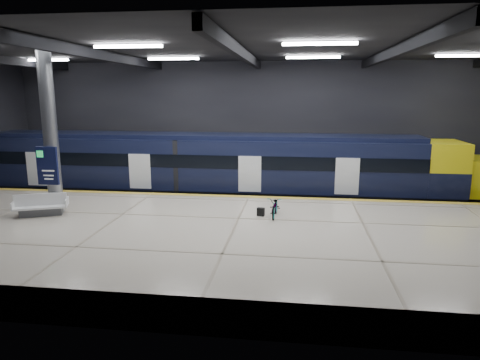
# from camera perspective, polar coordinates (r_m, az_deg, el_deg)

# --- Properties ---
(ground) EXTENTS (30.00, 30.00, 0.00)m
(ground) POSITION_cam_1_polar(r_m,az_deg,el_deg) (19.01, 0.21, -7.44)
(ground) COLOR black
(ground) RESTS_ON ground
(room_shell) EXTENTS (30.10, 16.10, 8.05)m
(room_shell) POSITION_cam_1_polar(r_m,az_deg,el_deg) (17.98, 0.22, 10.06)
(room_shell) COLOR black
(room_shell) RESTS_ON ground
(platform) EXTENTS (30.00, 11.00, 1.10)m
(platform) POSITION_cam_1_polar(r_m,az_deg,el_deg) (16.49, -0.89, -8.44)
(platform) COLOR beige
(platform) RESTS_ON ground
(safety_strip) EXTENTS (30.00, 0.40, 0.01)m
(safety_strip) POSITION_cam_1_polar(r_m,az_deg,el_deg) (21.32, 1.14, -2.23)
(safety_strip) COLOR gold
(safety_strip) RESTS_ON platform
(rails) EXTENTS (30.00, 1.52, 0.16)m
(rails) POSITION_cam_1_polar(r_m,az_deg,el_deg) (24.23, 1.84, -3.04)
(rails) COLOR gray
(rails) RESTS_ON ground
(train) EXTENTS (29.40, 2.84, 3.79)m
(train) POSITION_cam_1_polar(r_m,az_deg,el_deg) (23.95, -1.20, 1.64)
(train) COLOR black
(train) RESTS_ON ground
(bench) EXTENTS (2.31, 1.62, 0.94)m
(bench) POSITION_cam_1_polar(r_m,az_deg,el_deg) (19.92, -24.99, -3.37)
(bench) COLOR #595B60
(bench) RESTS_ON platform
(bicycle) EXTENTS (0.66, 1.70, 0.88)m
(bicycle) POSITION_cam_1_polar(r_m,az_deg,el_deg) (17.93, 4.71, -3.51)
(bicycle) COLOR #99999E
(bicycle) RESTS_ON platform
(pannier_bag) EXTENTS (0.34, 0.25, 0.35)m
(pannier_bag) POSITION_cam_1_polar(r_m,az_deg,el_deg) (18.04, 2.79, -4.26)
(pannier_bag) COLOR black
(pannier_bag) RESTS_ON platform
(info_column) EXTENTS (0.90, 0.78, 6.90)m
(info_column) POSITION_cam_1_polar(r_m,az_deg,el_deg) (19.75, -24.00, 5.55)
(info_column) COLOR #9EA0A5
(info_column) RESTS_ON platform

